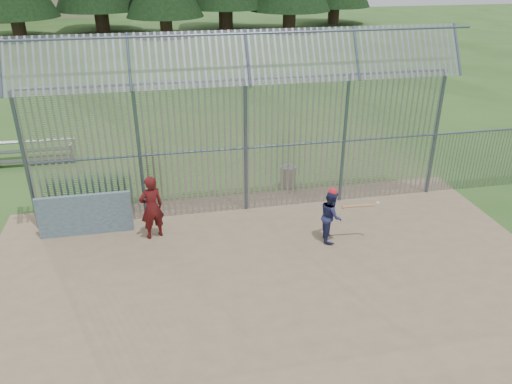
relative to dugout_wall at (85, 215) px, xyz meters
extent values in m
plane|color=#2D511E|center=(4.60, -2.90, -0.62)|extent=(120.00, 120.00, 0.00)
cube|color=#756047|center=(4.60, -3.40, -0.61)|extent=(14.00, 10.00, 0.02)
cube|color=#38566B|center=(0.00, 0.00, 0.00)|extent=(2.50, 0.12, 1.20)
imported|color=navy|center=(6.51, -1.61, 0.12)|extent=(0.67, 0.80, 1.45)
imported|color=maroon|center=(1.81, -0.51, 0.30)|extent=(0.77, 0.64, 1.81)
imported|color=gray|center=(7.35, 15.37, 0.21)|extent=(0.82, 0.54, 1.65)
sphere|color=red|center=(6.51, -1.61, 0.83)|extent=(0.23, 0.23, 0.23)
cylinder|color=#AA7F4C|center=(7.21, -1.76, 0.43)|extent=(0.85, 0.13, 0.07)
sphere|color=#AA7F4C|center=(6.78, -1.76, 0.43)|extent=(0.09, 0.09, 0.09)
sphere|color=white|center=(7.67, -1.90, 0.54)|extent=(0.09, 0.09, 0.09)
cylinder|color=gray|center=(6.25, 1.90, -0.27)|extent=(0.52, 0.52, 0.70)
cylinder|color=#9EA0A5|center=(6.25, 1.90, 0.10)|extent=(0.56, 0.56, 0.05)
sphere|color=#9EA0A5|center=(6.25, 1.90, 0.15)|extent=(0.10, 0.10, 0.10)
cube|color=slate|center=(-2.48, 5.56, -0.42)|extent=(3.00, 0.25, 0.05)
cube|color=slate|center=(-2.48, 5.91, -0.17)|extent=(3.00, 0.25, 0.05)
cube|color=slate|center=(-2.48, 6.26, 0.08)|extent=(3.00, 0.25, 0.05)
cube|color=slate|center=(-1.08, 5.91, -0.27)|extent=(0.06, 0.90, 0.70)
cylinder|color=#47566B|center=(-1.40, 0.60, 1.38)|extent=(0.10, 0.10, 4.00)
cylinder|color=#47566B|center=(1.60, 0.60, 1.38)|extent=(0.10, 0.10, 4.00)
cylinder|color=#47566B|center=(4.60, 0.60, 1.38)|extent=(0.10, 0.10, 4.00)
cylinder|color=#47566B|center=(7.60, 0.60, 1.38)|extent=(0.10, 0.10, 4.00)
cylinder|color=#47566B|center=(10.60, 0.60, 1.38)|extent=(0.10, 0.10, 4.00)
cylinder|color=#47566B|center=(4.60, 0.60, 3.38)|extent=(12.00, 0.07, 0.07)
cylinder|color=#47566B|center=(4.60, 0.60, 1.38)|extent=(12.00, 0.06, 0.06)
cube|color=gray|center=(4.60, 0.60, 1.38)|extent=(12.00, 0.02, 4.00)
cube|color=gray|center=(4.60, 0.23, 4.03)|extent=(12.00, 0.77, 1.31)
cylinder|color=#47566B|center=(10.60, 0.60, 0.38)|extent=(0.08, 0.08, 2.00)
cylinder|color=#332319|center=(-9.40, 37.10, 0.91)|extent=(1.19, 1.19, 3.06)
cylinder|color=#332319|center=(-2.40, 40.10, 1.09)|extent=(1.33, 1.33, 3.42)
cylinder|color=#332319|center=(3.60, 36.10, 0.82)|extent=(1.12, 1.12, 2.88)
cylinder|color=#332319|center=(9.60, 39.10, 1.18)|extent=(1.40, 1.40, 3.60)
cylinder|color=#332319|center=(15.60, 37.10, 1.00)|extent=(1.26, 1.26, 3.24)
cylinder|color=#332319|center=(21.60, 41.10, 0.91)|extent=(1.19, 1.19, 3.06)
camera|label=1|loc=(2.22, -12.71, 6.53)|focal=35.00mm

